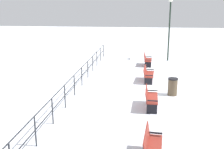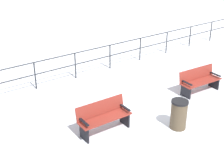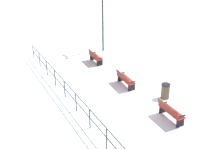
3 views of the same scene
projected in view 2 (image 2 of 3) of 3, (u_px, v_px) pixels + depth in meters
name	position (u px, v px, depth m)	size (l,w,h in m)	color
ground_plane	(157.00, 109.00, 10.36)	(80.00, 80.00, 0.00)	white
bench_second	(104.00, 117.00, 9.02)	(0.61, 1.62, 0.90)	maroon
bench_third	(199.00, 80.00, 11.40)	(0.69, 1.68, 0.87)	maroon
waterfront_railing	(93.00, 57.00, 12.90)	(0.05, 18.91, 1.08)	#26282D
trash_bin	(179.00, 114.00, 9.18)	(0.50, 0.50, 0.90)	brown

